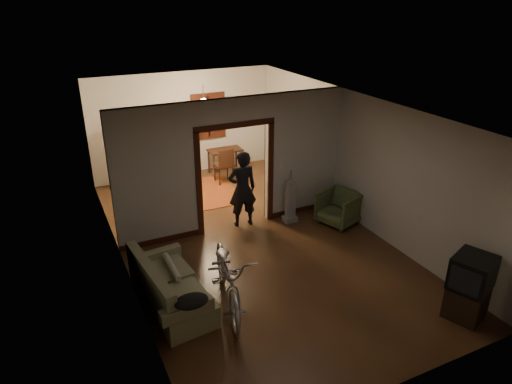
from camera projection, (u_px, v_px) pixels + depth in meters
floor at (250, 240)px, 9.38m from camera, size 5.00×8.50×0.01m
ceiling at (249, 105)px, 8.25m from camera, size 5.00×8.50×0.01m
wall_back at (184, 124)px, 12.32m from camera, size 5.00×0.02×2.80m
wall_left at (117, 200)px, 7.83m from camera, size 0.02×8.50×2.80m
wall_right at (355, 158)px, 9.80m from camera, size 0.02×8.50×2.80m
partition_wall at (234, 165)px, 9.43m from camera, size 5.00×0.14×2.80m
door_casing at (234, 178)px, 9.56m from camera, size 1.74×0.20×2.32m
far_window at (208, 116)px, 12.51m from camera, size 0.98×0.06×1.28m
chandelier at (204, 102)px, 10.50m from camera, size 0.24×0.24×0.24m
light_switch at (280, 165)px, 9.85m from camera, size 0.08×0.01×0.12m
sofa at (171, 283)px, 7.27m from camera, size 1.02×1.89×0.83m
rolled_paper at (172, 267)px, 7.52m from camera, size 0.10×0.79×0.10m
jacket at (191, 301)px, 6.44m from camera, size 0.50×0.37×0.14m
bicycle at (228, 275)px, 7.26m from camera, size 1.17×2.19×1.09m
armchair at (339, 208)px, 9.93m from camera, size 1.01×1.00×0.72m
tv_stand at (466, 301)px, 7.10m from camera, size 0.73×0.70×0.53m
crt_tv at (473, 273)px, 6.89m from camera, size 0.77×0.73×0.53m
vacuum at (290, 201)px, 9.96m from camera, size 0.35×0.31×0.96m
person at (242, 189)px, 9.68m from camera, size 0.66×0.47×1.69m
oriental_rug at (206, 192)px, 11.58m from camera, size 1.53×2.00×0.02m
locker at (143, 154)px, 11.76m from camera, size 0.95×0.72×1.68m
globe at (138, 112)px, 11.32m from camera, size 0.28×0.28×0.28m
desk at (225, 161)px, 12.71m from camera, size 0.97×0.60×0.68m
desk_chair at (223, 165)px, 12.03m from camera, size 0.52×0.52×0.98m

